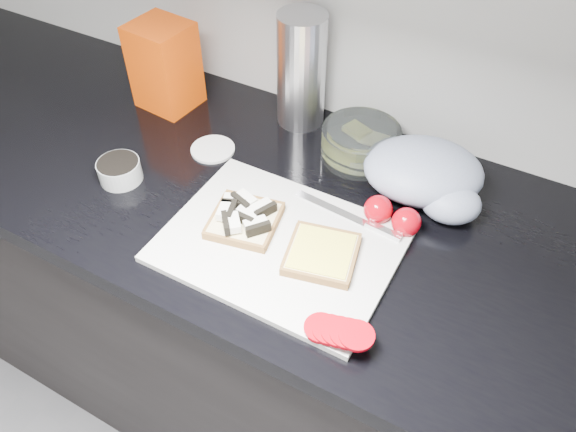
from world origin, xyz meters
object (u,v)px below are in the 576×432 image
object	(u,v)px
bread_bag	(165,66)
cutting_board	(280,244)
glass_bowl	(360,143)
steel_canister	(301,71)

from	to	relation	value
bread_bag	cutting_board	bearing A→B (deg)	-25.53
glass_bowl	cutting_board	bearing A→B (deg)	-93.87
cutting_board	bread_bag	size ratio (longest dim) A/B	2.09
glass_bowl	steel_canister	distance (m)	0.20
cutting_board	steel_canister	xyz separation A→B (m)	(-0.15, 0.35, 0.12)
glass_bowl	steel_canister	size ratio (longest dim) A/B	0.65
bread_bag	steel_canister	bearing A→B (deg)	21.97
bread_bag	steel_canister	xyz separation A→B (m)	(0.29, 0.09, 0.03)
bread_bag	steel_canister	world-z (taller)	steel_canister
bread_bag	glass_bowl	bearing A→B (deg)	9.65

